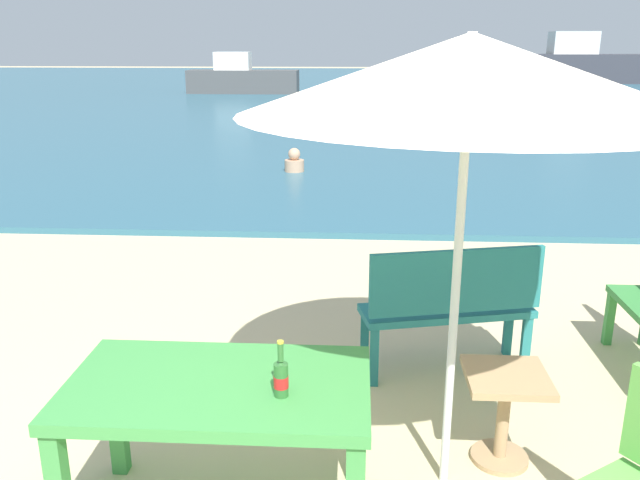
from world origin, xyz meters
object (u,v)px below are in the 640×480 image
side_table_wood (504,404)px  boat_sailboat (242,78)px  boat_tanker (581,65)px  bench_teal_center (451,303)px  patio_umbrella (470,75)px  beer_bottle_amber (281,377)px  picnic_table_green (219,402)px  swimmer_person (294,162)px

side_table_wood → boat_sailboat: size_ratio=0.11×
side_table_wood → boat_tanker: size_ratio=0.07×
bench_teal_center → boat_tanker: 35.28m
patio_umbrella → beer_bottle_amber: bearing=-149.8°
beer_bottle_amber → bench_teal_center: 1.95m
boat_tanker → beer_bottle_amber: bearing=-109.5°
bench_teal_center → side_table_wood: bearing=-80.1°
beer_bottle_amber → patio_umbrella: size_ratio=0.12×
boat_tanker → boat_sailboat: (-17.27, -8.49, -0.34)m
boat_tanker → boat_sailboat: size_ratio=1.55×
beer_bottle_amber → side_table_wood: beer_bottle_amber is taller
patio_umbrella → boat_tanker: size_ratio=0.31×
picnic_table_green → swimmer_person: size_ratio=3.41×
beer_bottle_amber → boat_tanker: size_ratio=0.04×
picnic_table_green → patio_umbrella: size_ratio=0.61×
picnic_table_green → boat_tanker: (12.72, 34.92, 0.40)m
picnic_table_green → bench_teal_center: size_ratio=1.12×
swimmer_person → boat_sailboat: bearing=102.8°
patio_umbrella → boat_sailboat: bearing=102.3°
picnic_table_green → boat_tanker: bearing=70.0°
boat_sailboat → swimmer_person: bearing=-77.2°
beer_bottle_amber → side_table_wood: size_ratio=0.49×
swimmer_person → patio_umbrella: bearing=-78.9°
bench_teal_center → swimmer_person: size_ratio=3.05×
bench_teal_center → boat_sailboat: bearing=103.2°
bench_teal_center → boat_sailboat: (-5.83, 24.88, 0.17)m
swimmer_person → boat_tanker: (13.21, 26.36, 0.81)m
patio_umbrella → boat_tanker: boat_tanker is taller
beer_bottle_amber → picnic_table_green: bearing=160.6°
patio_umbrella → bench_teal_center: size_ratio=1.84×
side_table_wood → boat_tanker: boat_tanker is taller
boat_tanker → bench_teal_center: bearing=-108.9°
beer_bottle_amber → boat_tanker: bearing=70.5°
swimmer_person → boat_sailboat: 18.33m
patio_umbrella → boat_tanker: 36.46m
picnic_table_green → side_table_wood: 1.58m
patio_umbrella → side_table_wood: (0.34, 0.20, -1.76)m
picnic_table_green → boat_tanker: boat_tanker is taller
swimmer_person → boat_sailboat: (-4.06, 17.87, 0.47)m
side_table_wood → swimmer_person: (-1.94, 8.00, -0.11)m
picnic_table_green → boat_sailboat: 26.82m
bench_teal_center → boat_tanker: bearing=71.1°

